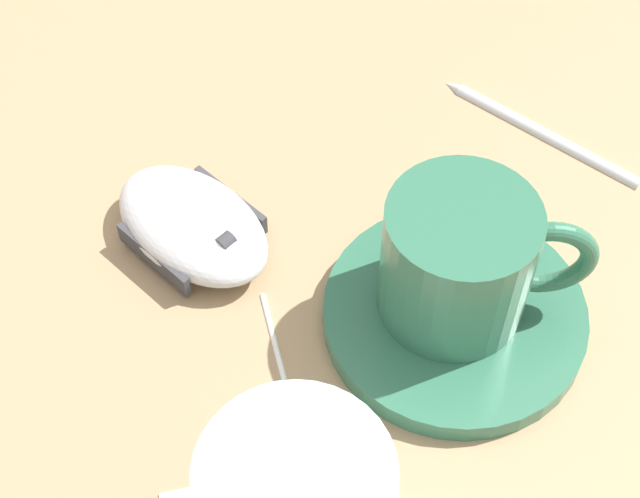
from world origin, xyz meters
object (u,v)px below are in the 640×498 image
saucer (454,316)px  coffee_cup (462,260)px  computer_mouse (193,225)px  pen (540,128)px

saucer → coffee_cup: bearing=82.1°
saucer → computer_mouse: computer_mouse is taller
saucer → pen: saucer is taller
computer_mouse → saucer: bearing=-32.4°
saucer → computer_mouse: 0.16m
computer_mouse → pen: 0.23m
saucer → coffee_cup: coffee_cup is taller
computer_mouse → pen: computer_mouse is taller
pen → coffee_cup: bearing=-127.3°
pen → saucer: bearing=-126.4°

